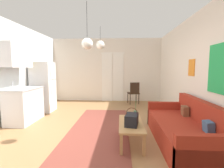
% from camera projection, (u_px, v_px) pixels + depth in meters
% --- Properties ---
extents(ground_plane, '(5.29, 7.93, 0.10)m').
position_uv_depth(ground_plane, '(92.00, 137.00, 3.50)').
color(ground_plane, '#996D44').
extents(wall_back, '(4.89, 0.13, 2.73)m').
position_uv_depth(wall_back, '(107.00, 70.00, 7.05)').
color(wall_back, silver).
rests_on(wall_back, ground_plane).
extents(wall_right, '(0.12, 7.53, 2.73)m').
position_uv_depth(wall_right, '(208.00, 72.00, 3.23)').
color(wall_right, silver).
rests_on(wall_right, ground_plane).
extents(area_rug, '(1.36, 3.35, 0.01)m').
position_uv_depth(area_rug, '(99.00, 128.00, 3.84)').
color(area_rug, brown).
rests_on(area_rug, ground_plane).
extents(couch, '(0.94, 2.11, 0.83)m').
position_uv_depth(couch, '(186.00, 130.00, 3.08)').
color(couch, maroon).
rests_on(couch, ground_plane).
extents(coffee_table, '(0.46, 1.03, 0.40)m').
position_uv_depth(coffee_table, '(131.00, 125.00, 3.10)').
color(coffee_table, '#B27F4C').
rests_on(coffee_table, ground_plane).
extents(bamboo_vase, '(0.08, 0.08, 0.42)m').
position_uv_depth(bamboo_vase, '(136.00, 116.00, 3.21)').
color(bamboo_vase, '#47704C').
rests_on(bamboo_vase, coffee_table).
extents(handbag, '(0.28, 0.37, 0.33)m').
position_uv_depth(handbag, '(132.00, 119.00, 2.96)').
color(handbag, black).
rests_on(handbag, coffee_table).
extents(refrigerator, '(0.68, 0.60, 1.65)m').
position_uv_depth(refrigerator, '(43.00, 87.00, 5.34)').
color(refrigerator, white).
rests_on(refrigerator, ground_plane).
extents(kitchen_counter, '(0.60, 1.04, 2.10)m').
position_uv_depth(kitchen_counter, '(23.00, 93.00, 4.26)').
color(kitchen_counter, silver).
rests_on(kitchen_counter, ground_plane).
extents(accent_chair, '(0.50, 0.49, 0.88)m').
position_uv_depth(accent_chair, '(134.00, 92.00, 6.44)').
color(accent_chair, black).
rests_on(accent_chair, ground_plane).
extents(pendant_lamp_near, '(0.22, 0.22, 0.92)m').
position_uv_depth(pendant_lamp_near, '(87.00, 44.00, 3.12)').
color(pendant_lamp_near, black).
extents(pendant_lamp_far, '(0.26, 0.26, 0.69)m').
position_uv_depth(pendant_lamp_far, '(100.00, 45.00, 4.96)').
color(pendant_lamp_far, black).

